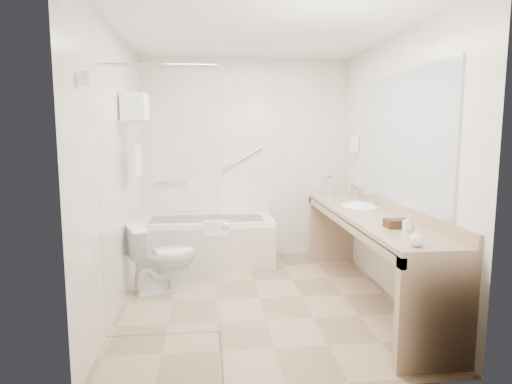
{
  "coord_description": "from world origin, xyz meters",
  "views": [
    {
      "loc": [
        -0.47,
        -4.22,
        1.64
      ],
      "look_at": [
        0.0,
        0.3,
        1.0
      ],
      "focal_mm": 32.0,
      "sensor_mm": 36.0,
      "label": 1
    }
  ],
  "objects": [
    {
      "name": "floor",
      "position": [
        0.0,
        0.0,
        0.0
      ],
      "size": [
        3.2,
        3.2,
        0.0
      ],
      "primitive_type": "plane",
      "color": "tan",
      "rests_on": "ground"
    },
    {
      "name": "ceiling",
      "position": [
        0.0,
        0.0,
        2.5
      ],
      "size": [
        2.6,
        3.2,
        0.1
      ],
      "primitive_type": "cube",
      "color": "white",
      "rests_on": "wall_back"
    },
    {
      "name": "wall_back",
      "position": [
        0.0,
        1.6,
        1.25
      ],
      "size": [
        2.6,
        0.1,
        2.5
      ],
      "primitive_type": "cube",
      "color": "white",
      "rests_on": "ground"
    },
    {
      "name": "wall_front",
      "position": [
        0.0,
        -1.6,
        1.25
      ],
      "size": [
        2.6,
        0.1,
        2.5
      ],
      "primitive_type": "cube",
      "color": "white",
      "rests_on": "ground"
    },
    {
      "name": "wall_left",
      "position": [
        -1.3,
        0.0,
        1.25
      ],
      "size": [
        0.1,
        3.2,
        2.5
      ],
      "primitive_type": "cube",
      "color": "white",
      "rests_on": "ground"
    },
    {
      "name": "wall_right",
      "position": [
        1.3,
        0.0,
        1.25
      ],
      "size": [
        0.1,
        3.2,
        2.5
      ],
      "primitive_type": "cube",
      "color": "white",
      "rests_on": "ground"
    },
    {
      "name": "bathtub",
      "position": [
        -0.5,
        1.24,
        0.28
      ],
      "size": [
        1.6,
        0.73,
        0.59
      ],
      "color": "white",
      "rests_on": "floor"
    },
    {
      "name": "grab_bar_short",
      "position": [
        -0.95,
        1.56,
        0.95
      ],
      "size": [
        0.4,
        0.03,
        0.03
      ],
      "primitive_type": "cylinder",
      "rotation": [
        0.0,
        1.57,
        0.0
      ],
      "color": "silver",
      "rests_on": "wall_back"
    },
    {
      "name": "grab_bar_long",
      "position": [
        -0.05,
        1.56,
        1.25
      ],
      "size": [
        0.53,
        0.03,
        0.33
      ],
      "primitive_type": "cylinder",
      "rotation": [
        0.0,
        1.05,
        0.0
      ],
      "color": "silver",
      "rests_on": "wall_back"
    },
    {
      "name": "shower_enclosure",
      "position": [
        -0.63,
        -0.93,
        1.07
      ],
      "size": [
        0.96,
        0.91,
        2.11
      ],
      "color": "silver",
      "rests_on": "floor"
    },
    {
      "name": "towel_shelf",
      "position": [
        -1.17,
        0.35,
        1.75
      ],
      "size": [
        0.24,
        0.55,
        0.81
      ],
      "color": "silver",
      "rests_on": "wall_left"
    },
    {
      "name": "vanity_counter",
      "position": [
        1.02,
        -0.15,
        0.64
      ],
      "size": [
        0.55,
        2.7,
        0.95
      ],
      "color": "tan",
      "rests_on": "floor"
    },
    {
      "name": "sink",
      "position": [
        1.05,
        0.25,
        0.82
      ],
      "size": [
        0.4,
        0.52,
        0.14
      ],
      "primitive_type": "ellipsoid",
      "color": "white",
      "rests_on": "vanity_counter"
    },
    {
      "name": "faucet",
      "position": [
        1.2,
        0.25,
        0.93
      ],
      "size": [
        0.03,
        0.03,
        0.14
      ],
      "primitive_type": "cylinder",
      "color": "silver",
      "rests_on": "vanity_counter"
    },
    {
      "name": "mirror",
      "position": [
        1.29,
        -0.15,
        1.55
      ],
      "size": [
        0.02,
        2.0,
        1.2
      ],
      "primitive_type": "cube",
      "color": "#AFB4BB",
      "rests_on": "wall_right"
    },
    {
      "name": "hairdryer_unit",
      "position": [
        1.25,
        1.05,
        1.45
      ],
      "size": [
        0.08,
        0.1,
        0.18
      ],
      "primitive_type": "cube",
      "color": "white",
      "rests_on": "wall_right"
    },
    {
      "name": "toilet",
      "position": [
        -0.95,
        0.33,
        0.34
      ],
      "size": [
        0.79,
        0.63,
        0.68
      ],
      "primitive_type": "imported",
      "rotation": [
        0.0,
        0.0,
        1.96
      ],
      "color": "white",
      "rests_on": "floor"
    },
    {
      "name": "amenity_basket",
      "position": [
        1.03,
        -0.79,
        0.88
      ],
      "size": [
        0.21,
        0.14,
        0.07
      ],
      "primitive_type": "cube",
      "rotation": [
        0.0,
        0.0,
        0.05
      ],
      "color": "#402716",
      "rests_on": "vanity_counter"
    },
    {
      "name": "soap_bottle_a",
      "position": [
        1.05,
        -0.91,
        0.88
      ],
      "size": [
        0.08,
        0.13,
        0.06
      ],
      "primitive_type": "imported",
      "rotation": [
        0.0,
        0.0,
        0.19
      ],
      "color": "white",
      "rests_on": "vanity_counter"
    },
    {
      "name": "soap_bottle_b",
      "position": [
        0.91,
        -1.36,
        0.9
      ],
      "size": [
        0.12,
        0.14,
        0.1
      ],
      "primitive_type": "imported",
      "rotation": [
        0.0,
        0.0,
        -0.22
      ],
      "color": "white",
      "rests_on": "vanity_counter"
    },
    {
      "name": "water_bottle_left",
      "position": [
        1.03,
        0.3,
        0.94
      ],
      "size": [
        0.06,
        0.06,
        0.2
      ],
      "rotation": [
        0.0,
        0.0,
        0.26
      ],
      "color": "silver",
      "rests_on": "vanity_counter"
    },
    {
      "name": "water_bottle_mid",
      "position": [
        0.92,
        1.1,
        0.94
      ],
      "size": [
        0.06,
        0.06,
        0.2
      ],
      "rotation": [
        0.0,
        0.0,
        0.17
      ],
      "color": "silver",
      "rests_on": "vanity_counter"
    },
    {
      "name": "water_bottle_right",
      "position": [
        0.97,
        1.1,
        0.95
      ],
      "size": [
        0.07,
        0.07,
        0.22
      ],
      "rotation": [
        0.0,
        0.0,
        0.28
      ],
      "color": "silver",
      "rests_on": "vanity_counter"
    },
    {
      "name": "drinking_glass_near",
      "position": [
        0.85,
        0.62,
        0.89
      ],
      "size": [
        0.07,
        0.07,
        0.08
      ],
      "primitive_type": "cylinder",
      "rotation": [
        0.0,
        0.0,
        -0.1
      ],
      "color": "silver",
      "rests_on": "vanity_counter"
    },
    {
      "name": "drinking_glass_far",
      "position": [
        0.91,
        0.97,
        0.89
      ],
      "size": [
        0.08,
        0.08,
        0.08
      ],
      "primitive_type": "cylinder",
      "rotation": [
        0.0,
        0.0,
        -0.35
      ],
      "color": "silver",
      "rests_on": "vanity_counter"
    }
  ]
}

